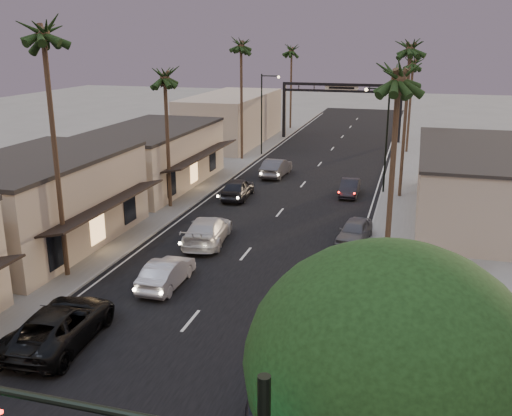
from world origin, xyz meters
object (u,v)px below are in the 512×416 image
Objects in this scene: oncoming_pickup at (60,325)px; palm_lb at (42,26)px; corner_tree at (392,376)px; palm_lc at (164,71)px; streetlight_right at (384,131)px; palm_ld at (241,41)px; streetlight_left at (264,108)px; palm_rb at (411,43)px; curbside_black at (330,300)px; palm_rc at (413,59)px; oncoming_silver at (167,273)px; arch at (341,97)px; palm_ra at (400,69)px; palm_far at (292,48)px; curbside_near at (295,384)px.

palm_lb is at bearing -62.51° from oncoming_pickup.
palm_lc is at bearing 122.34° from corner_tree.
palm_ld is (-15.52, 10.00, 7.09)m from streetlight_right.
streetlight_left reaches higher than oncoming_pickup.
curbside_black is (-2.40, -22.45, -11.71)m from palm_rb.
palm_rc is 2.66× the size of oncoming_silver.
oncoming_pickup is at bearing 73.04° from oncoming_silver.
streetlight_left is at bearing -119.97° from arch.
palm_lc is at bearing -104.20° from arch.
arch is 47.17m from palm_ra.
oncoming_silver is (5.59, -55.65, -10.69)m from palm_far.
oncoming_silver reaches higher than curbside_near.
streetlight_right reaches higher than oncoming_silver.
palm_ra reaches higher than streetlight_right.
palm_lb is (-1.68, -36.00, 8.06)m from streetlight_left.
palm_rb reaches higher than streetlight_right.
streetlight_right is at bearing -115.64° from oncoming_pickup.
palm_lb is at bearing -100.16° from arch.
arch is 1.25× the size of palm_rc.
streetlight_left is 45.84m from curbside_near.
oncoming_silver is (-9.63, -22.65, -4.57)m from streetlight_right.
oncoming_pickup reaches higher than curbside_black.
palm_ld is at bearing -119.83° from arch.
arch is at bearing -99.03° from oncoming_pickup.
palm_lb reaches higher than streetlight_right.
oncoming_pickup is at bearing -84.30° from palm_ld.
streetlight_left is 0.74× the size of palm_lc.
palm_ra reaches higher than streetlight_left.
palm_far is 2.87× the size of oncoming_silver.
streetlight_right is 0.68× the size of palm_far.
palm_lb is (-8.60, -48.00, 7.85)m from arch.
palm_lb reaches higher than palm_rb.
curbside_near is (-2.58, -49.73, -9.75)m from palm_rc.
corner_tree is 37.64m from streetlight_right.
streetlight_left is at bearing 85.63° from palm_lc.
palm_far is (-16.90, 54.00, 0.00)m from palm_ra.
streetlight_right is at bearing 85.97° from curbside_black.
streetlight_right reaches higher than curbside_near.
palm_rc is at bearing 84.50° from curbside_black.
palm_far reaches higher than corner_tree.
palm_rc is 0.92× the size of palm_far.
curbside_black is at bearing -93.24° from palm_rc.
palm_ra is 2.87× the size of oncoming_silver.
corner_tree is at bearing -58.11° from curbside_near.
oncoming_silver is 8.95m from curbside_black.
palm_rb is at bearing -71.70° from arch.
palm_ra reaches higher than palm_rc.
palm_far is (0.30, 42.00, 0.97)m from palm_lc.
oncoming_silver is at bearing -93.26° from arch.
oncoming_pickup is at bearing -147.70° from palm_ra.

